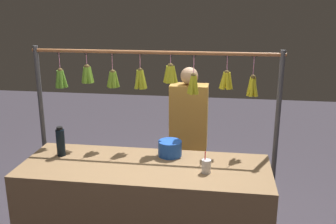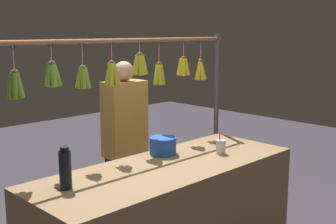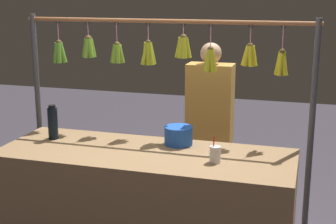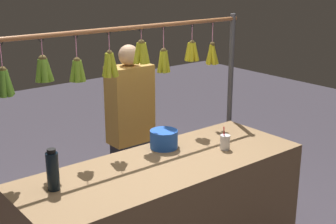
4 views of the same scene
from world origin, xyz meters
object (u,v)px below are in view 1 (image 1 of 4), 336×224
(blue_bucket, at_px, (170,148))
(drink_cup, at_px, (206,166))
(water_bottle, at_px, (61,142))
(vendor_person, at_px, (188,145))

(blue_bucket, height_order, drink_cup, drink_cup)
(water_bottle, relative_size, blue_bucket, 1.27)
(water_bottle, relative_size, vendor_person, 0.16)
(vendor_person, bearing_deg, water_bottle, 34.51)
(vendor_person, bearing_deg, drink_cup, 104.01)
(blue_bucket, distance_m, vendor_person, 0.63)
(blue_bucket, bearing_deg, drink_cup, 137.35)
(drink_cup, relative_size, vendor_person, 0.11)
(water_bottle, distance_m, vendor_person, 1.29)
(water_bottle, height_order, blue_bucket, water_bottle)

